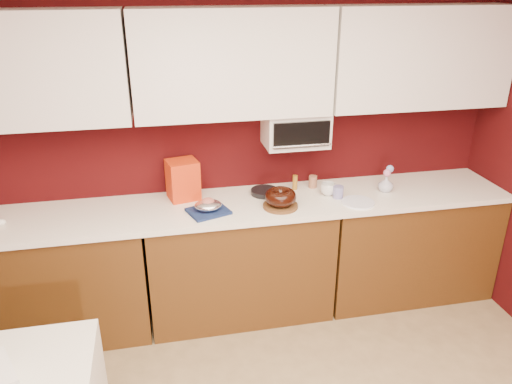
{
  "coord_description": "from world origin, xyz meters",
  "views": [
    {
      "loc": [
        -0.53,
        -1.22,
        2.37
      ],
      "look_at": [
        0.11,
        1.84,
        1.02
      ],
      "focal_mm": 35.0,
      "sensor_mm": 36.0,
      "label": 1
    }
  ],
  "objects_px": {
    "pandoro_box": "(183,180)",
    "blue_jar": "(338,192)",
    "bundt_cake": "(281,197)",
    "foil_ham_nest": "(208,205)",
    "toaster_oven": "(295,128)",
    "flower_vase": "(386,183)",
    "coffee_mug": "(328,188)"
  },
  "relations": [
    {
      "from": "foil_ham_nest",
      "to": "flower_vase",
      "type": "height_order",
      "value": "flower_vase"
    },
    {
      "from": "foil_ham_nest",
      "to": "coffee_mug",
      "type": "bearing_deg",
      "value": 7.9
    },
    {
      "from": "bundt_cake",
      "to": "flower_vase",
      "type": "bearing_deg",
      "value": 7.93
    },
    {
      "from": "pandoro_box",
      "to": "blue_jar",
      "type": "relative_size",
      "value": 3.21
    },
    {
      "from": "foil_ham_nest",
      "to": "pandoro_box",
      "type": "bearing_deg",
      "value": 117.23
    },
    {
      "from": "bundt_cake",
      "to": "pandoro_box",
      "type": "relative_size",
      "value": 0.77
    },
    {
      "from": "toaster_oven",
      "to": "foil_ham_nest",
      "type": "height_order",
      "value": "toaster_oven"
    },
    {
      "from": "foil_ham_nest",
      "to": "pandoro_box",
      "type": "relative_size",
      "value": 0.65
    },
    {
      "from": "coffee_mug",
      "to": "pandoro_box",
      "type": "bearing_deg",
      "value": 171.47
    },
    {
      "from": "toaster_oven",
      "to": "coffee_mug",
      "type": "distance_m",
      "value": 0.5
    },
    {
      "from": "bundt_cake",
      "to": "coffee_mug",
      "type": "xyz_separation_m",
      "value": [
        0.4,
        0.14,
        -0.03
      ]
    },
    {
      "from": "toaster_oven",
      "to": "foil_ham_nest",
      "type": "xyz_separation_m",
      "value": [
        -0.68,
        -0.27,
        -0.42
      ]
    },
    {
      "from": "flower_vase",
      "to": "bundt_cake",
      "type": "bearing_deg",
      "value": -172.07
    },
    {
      "from": "foil_ham_nest",
      "to": "blue_jar",
      "type": "distance_m",
      "value": 0.95
    },
    {
      "from": "toaster_oven",
      "to": "coffee_mug",
      "type": "xyz_separation_m",
      "value": [
        0.22,
        -0.15,
        -0.42
      ]
    },
    {
      "from": "foil_ham_nest",
      "to": "flower_vase",
      "type": "relative_size",
      "value": 1.38
    },
    {
      "from": "coffee_mug",
      "to": "flower_vase",
      "type": "height_order",
      "value": "flower_vase"
    },
    {
      "from": "bundt_cake",
      "to": "blue_jar",
      "type": "height_order",
      "value": "bundt_cake"
    },
    {
      "from": "toaster_oven",
      "to": "coffee_mug",
      "type": "bearing_deg",
      "value": -33.79
    },
    {
      "from": "toaster_oven",
      "to": "blue_jar",
      "type": "distance_m",
      "value": 0.55
    },
    {
      "from": "bundt_cake",
      "to": "coffee_mug",
      "type": "height_order",
      "value": "bundt_cake"
    },
    {
      "from": "blue_jar",
      "to": "flower_vase",
      "type": "xyz_separation_m",
      "value": [
        0.39,
        0.04,
        0.02
      ]
    },
    {
      "from": "bundt_cake",
      "to": "blue_jar",
      "type": "distance_m",
      "value": 0.46
    },
    {
      "from": "foil_ham_nest",
      "to": "coffee_mug",
      "type": "relative_size",
      "value": 1.68
    },
    {
      "from": "toaster_oven",
      "to": "foil_ham_nest",
      "type": "relative_size",
      "value": 2.45
    },
    {
      "from": "bundt_cake",
      "to": "foil_ham_nest",
      "type": "bearing_deg",
      "value": 177.88
    },
    {
      "from": "bundt_cake",
      "to": "blue_jar",
      "type": "bearing_deg",
      "value": 9.78
    },
    {
      "from": "flower_vase",
      "to": "foil_ham_nest",
      "type": "bearing_deg",
      "value": -175.81
    },
    {
      "from": "bundt_cake",
      "to": "foil_ham_nest",
      "type": "height_order",
      "value": "bundt_cake"
    },
    {
      "from": "foil_ham_nest",
      "to": "blue_jar",
      "type": "height_order",
      "value": "same"
    },
    {
      "from": "coffee_mug",
      "to": "bundt_cake",
      "type": "bearing_deg",
      "value": -160.17
    },
    {
      "from": "pandoro_box",
      "to": "blue_jar",
      "type": "xyz_separation_m",
      "value": [
        1.09,
        -0.22,
        -0.1
      ]
    }
  ]
}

